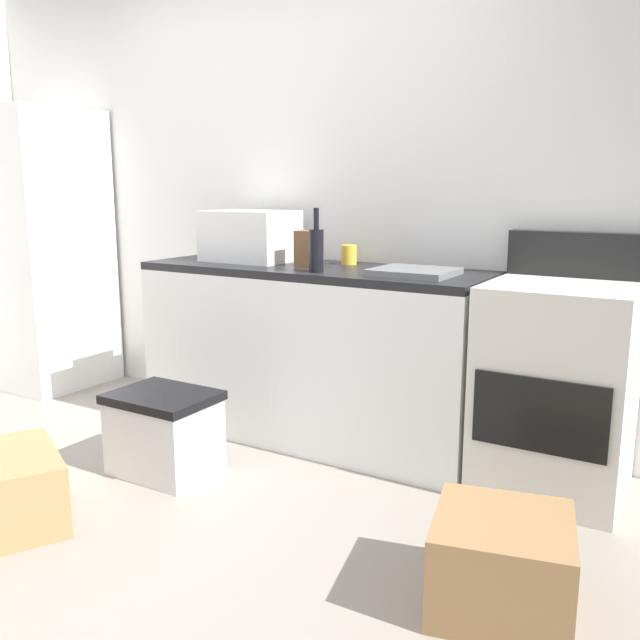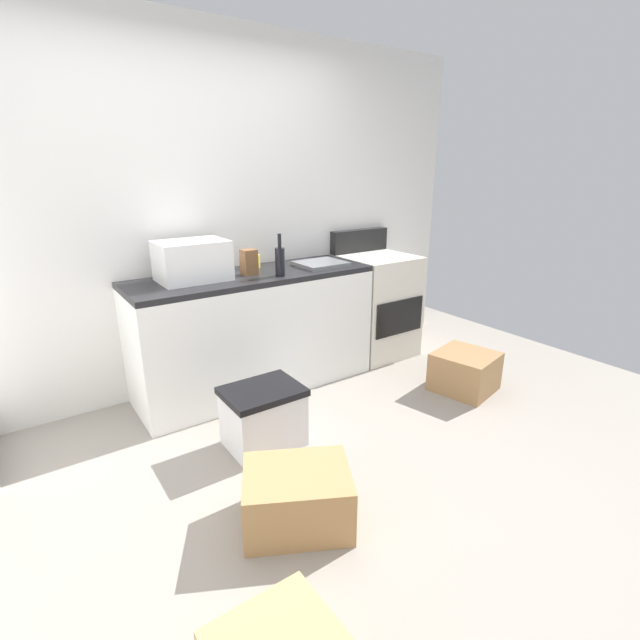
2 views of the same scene
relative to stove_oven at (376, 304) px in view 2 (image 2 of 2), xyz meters
The scene contains 12 objects.
ground_plane 1.99m from the stove_oven, 141.59° to the right, with size 6.00×6.00×0.00m, color gray.
wall_back 1.77m from the stove_oven, 167.22° to the left, with size 5.00×0.10×2.60m, color silver.
kitchen_counter 1.22m from the stove_oven, behind, with size 1.80×0.60×0.90m.
stove_oven is the anchor object (origin of this frame).
microwave 1.74m from the stove_oven, behind, with size 0.46×0.34×0.27m, color white.
sink_basin 0.79m from the stove_oven, behind, with size 0.36×0.32×0.03m, color slate.
wine_bottle 1.23m from the stove_oven, behind, with size 0.07×0.07×0.30m.
coffee_mug 1.22m from the stove_oven, behind, with size 0.08×0.08×0.10m, color gold.
knife_block 1.35m from the stove_oven, behind, with size 0.10×0.10×0.18m, color brown.
cardboard_box_medium 1.03m from the stove_oven, 86.48° to the right, with size 0.42×0.42×0.30m, color olive.
cardboard_box_small 2.29m from the stove_oven, 140.48° to the right, with size 0.50×0.39×0.28m, color #A37A4C.
storage_bin 1.76m from the stove_oven, 154.14° to the right, with size 0.46×0.36×0.38m.
Camera 2 is at (-1.18, -1.80, 1.64)m, focal length 25.99 mm.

